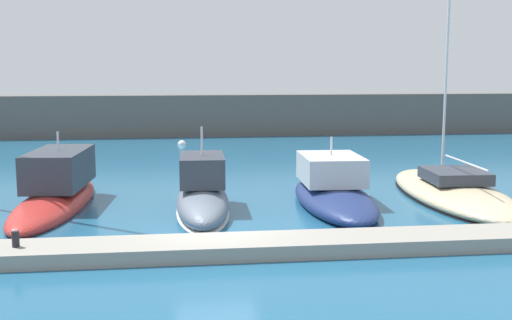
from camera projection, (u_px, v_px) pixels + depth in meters
ground_plane at (216, 242)px, 19.39m from camera, size 120.00×120.00×0.00m
dock_pier at (219, 247)px, 18.07m from camera, size 26.23×1.76×0.43m
breakwater_seawall at (191, 115)px, 49.24m from camera, size 108.00×2.07×3.18m
motorboat_red_second at (57, 191)px, 24.36m from camera, size 2.97×9.35×3.22m
motorboat_slate_third at (202, 195)px, 23.70m from camera, size 2.16×7.39×3.40m
motorboat_navy_fourth at (333, 191)px, 24.68m from camera, size 2.96×8.35×2.88m
sailboat_sand_fifth at (452, 191)px, 25.95m from camera, size 4.05×10.69×18.15m
mooring_buoy_white at (182, 144)px, 43.93m from camera, size 0.58×0.58×0.58m
dock_bollard at (16, 239)px, 17.32m from camera, size 0.20×0.20×0.44m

